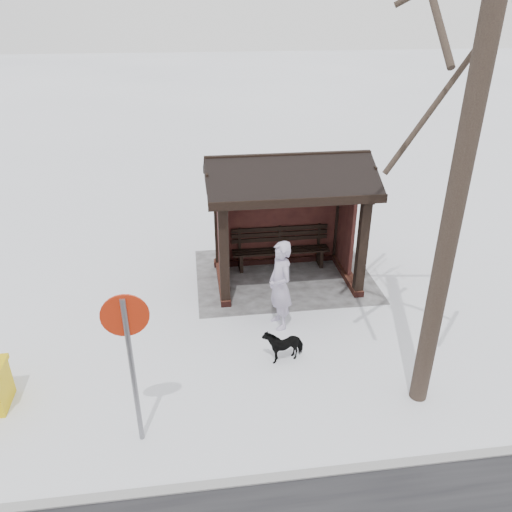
{
  "coord_description": "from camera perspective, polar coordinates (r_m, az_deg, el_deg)",
  "views": [
    {
      "loc": [
        2.08,
        10.21,
        5.98
      ],
      "look_at": [
        0.81,
        0.8,
        1.1
      ],
      "focal_mm": 35.0,
      "sensor_mm": 36.0,
      "label": 1
    }
  ],
  "objects": [
    {
      "name": "bus_shelter",
      "position": [
        11.24,
        3.48,
        7.3
      ],
      "size": [
        3.6,
        2.4,
        3.09
      ],
      "color": "#381714",
      "rests_on": "ground"
    },
    {
      "name": "pedestrian",
      "position": [
        9.91,
        2.78,
        -3.39
      ],
      "size": [
        0.61,
        0.78,
        1.89
      ],
      "primitive_type": "imported",
      "rotation": [
        0.0,
        0.0,
        1.82
      ],
      "color": "#AEA3C0",
      "rests_on": "ground"
    },
    {
      "name": "trampled_patch",
      "position": [
        12.18,
        3.16,
        -2.21
      ],
      "size": [
        4.2,
        3.2,
        0.02
      ],
      "primitive_type": "cube",
      "color": "gray",
      "rests_on": "ground"
    },
    {
      "name": "dog",
      "position": [
        9.39,
        3.15,
        -9.97
      ],
      "size": [
        0.81,
        0.53,
        0.63
      ],
      "primitive_type": "imported",
      "rotation": [
        0.0,
        0.0,
        1.85
      ],
      "color": "black",
      "rests_on": "ground"
    },
    {
      "name": "road_sign",
      "position": [
        7.15,
        -14.38,
        -9.35
      ],
      "size": [
        0.66,
        0.11,
        2.56
      ],
      "rotation": [
        0.0,
        0.0,
        0.06
      ],
      "color": "slate",
      "rests_on": "ground"
    },
    {
      "name": "kerb",
      "position": [
        7.88,
        11.34,
        -22.75
      ],
      "size": [
        120.0,
        0.15,
        0.06
      ],
      "primitive_type": "cube",
      "color": "gray",
      "rests_on": "ground"
    },
    {
      "name": "ground",
      "position": [
        12.02,
        3.33,
        -2.71
      ],
      "size": [
        120.0,
        120.0,
        0.0
      ],
      "primitive_type": "plane",
      "color": "white",
      "rests_on": "ground"
    }
  ]
}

